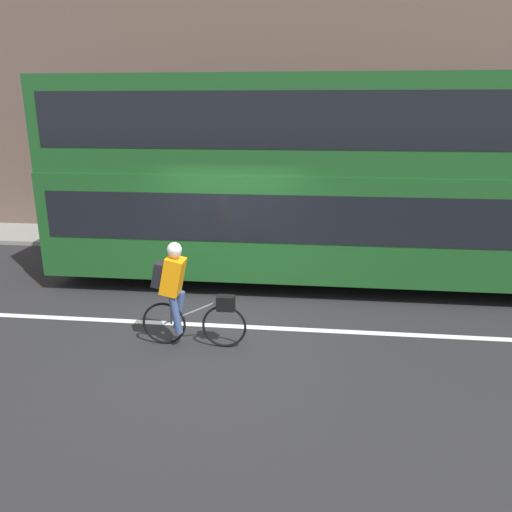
{
  "coord_description": "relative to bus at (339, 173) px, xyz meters",
  "views": [
    {
      "loc": [
        1.45,
        -7.18,
        3.44
      ],
      "look_at": [
        0.53,
        0.89,
        1.0
      ],
      "focal_mm": 35.0,
      "sensor_mm": 36.0,
      "label": 1
    }
  ],
  "objects": [
    {
      "name": "cyclist_on_bike",
      "position": [
        -2.35,
        -3.18,
        -1.35
      ],
      "size": [
        1.58,
        0.32,
        1.59
      ],
      "color": "black",
      "rests_on": "ground_plane"
    },
    {
      "name": "bus",
      "position": [
        0.0,
        0.0,
        0.0
      ],
      "size": [
        11.19,
        2.5,
        3.99
      ],
      "color": "black",
      "rests_on": "ground_plane"
    },
    {
      "name": "sidewalk_curb",
      "position": [
        -1.94,
        2.81,
        -2.16
      ],
      "size": [
        60.0,
        1.98,
        0.1
      ],
      "color": "gray",
      "rests_on": "ground_plane"
    },
    {
      "name": "trash_bin",
      "position": [
        -6.8,
        2.71,
        -1.71
      ],
      "size": [
        0.53,
        0.53,
        0.81
      ],
      "color": "#194C23",
      "rests_on": "sidewalk_curb"
    },
    {
      "name": "ground_plane",
      "position": [
        -1.94,
        -2.64,
        -2.21
      ],
      "size": [
        80.0,
        80.0,
        0.0
      ],
      "primitive_type": "plane",
      "color": "#232326"
    },
    {
      "name": "road_center_line",
      "position": [
        -1.94,
        -2.46,
        -2.21
      ],
      "size": [
        50.0,
        0.14,
        0.01
      ],
      "primitive_type": "cube",
      "color": "silver",
      "rests_on": "ground_plane"
    },
    {
      "name": "building_facade",
      "position": [
        -1.94,
        3.95,
        1.89
      ],
      "size": [
        60.0,
        0.3,
        8.2
      ],
      "color": "brown",
      "rests_on": "ground_plane"
    }
  ]
}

